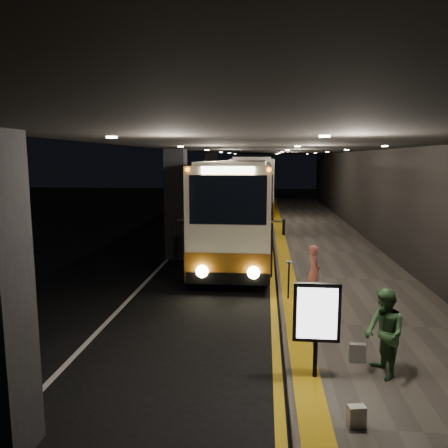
{
  "coord_description": "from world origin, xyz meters",
  "views": [
    {
      "loc": [
        2.07,
        -13.21,
        4.03
      ],
      "look_at": [
        0.62,
        2.15,
        1.7
      ],
      "focal_mm": 35.0,
      "sensor_mm": 36.0,
      "label": 1
    }
  ],
  "objects_px": {
    "coach_main": "(240,211)",
    "passenger_waiting_green": "(384,333)",
    "coach_second": "(250,188)",
    "bag_polka": "(357,353)",
    "coach_third": "(254,182)",
    "stanchion_post": "(289,280)",
    "info_sign": "(317,315)",
    "bag_plain": "(356,416)",
    "passenger_boarding": "(314,271)"
  },
  "relations": [
    {
      "from": "coach_main",
      "to": "bag_polka",
      "type": "height_order",
      "value": "coach_main"
    },
    {
      "from": "passenger_boarding",
      "to": "bag_plain",
      "type": "bearing_deg",
      "value": 169.75
    },
    {
      "from": "coach_main",
      "to": "passenger_waiting_green",
      "type": "height_order",
      "value": "coach_main"
    },
    {
      "from": "passenger_boarding",
      "to": "bag_plain",
      "type": "xyz_separation_m",
      "value": [
        -0.01,
        -6.04,
        -0.59
      ]
    },
    {
      "from": "coach_second",
      "to": "coach_third",
      "type": "xyz_separation_m",
      "value": [
        0.01,
        10.6,
        -0.17
      ]
    },
    {
      "from": "bag_plain",
      "to": "info_sign",
      "type": "relative_size",
      "value": 0.18
    },
    {
      "from": "coach_main",
      "to": "info_sign",
      "type": "relative_size",
      "value": 7.07
    },
    {
      "from": "coach_main",
      "to": "stanchion_post",
      "type": "relative_size",
      "value": 11.63
    },
    {
      "from": "coach_second",
      "to": "info_sign",
      "type": "bearing_deg",
      "value": -88.09
    },
    {
      "from": "coach_second",
      "to": "coach_third",
      "type": "relative_size",
      "value": 1.1
    },
    {
      "from": "coach_main",
      "to": "info_sign",
      "type": "height_order",
      "value": "coach_main"
    },
    {
      "from": "passenger_waiting_green",
      "to": "bag_plain",
      "type": "bearing_deg",
      "value": -37.86
    },
    {
      "from": "passenger_waiting_green",
      "to": "stanchion_post",
      "type": "bearing_deg",
      "value": -172.75
    },
    {
      "from": "passenger_boarding",
      "to": "info_sign",
      "type": "height_order",
      "value": "info_sign"
    },
    {
      "from": "passenger_boarding",
      "to": "passenger_waiting_green",
      "type": "relative_size",
      "value": 0.92
    },
    {
      "from": "coach_second",
      "to": "bag_polka",
      "type": "relative_size",
      "value": 34.47
    },
    {
      "from": "info_sign",
      "to": "stanchion_post",
      "type": "xyz_separation_m",
      "value": [
        -0.25,
        4.4,
        -0.64
      ]
    },
    {
      "from": "passenger_boarding",
      "to": "stanchion_post",
      "type": "distance_m",
      "value": 0.77
    },
    {
      "from": "coach_main",
      "to": "passenger_waiting_green",
      "type": "relative_size",
      "value": 7.62
    },
    {
      "from": "passenger_boarding",
      "to": "stanchion_post",
      "type": "xyz_separation_m",
      "value": [
        -0.7,
        -0.23,
        -0.22
      ]
    },
    {
      "from": "passenger_waiting_green",
      "to": "info_sign",
      "type": "height_order",
      "value": "info_sign"
    },
    {
      "from": "coach_third",
      "to": "bag_polka",
      "type": "height_order",
      "value": "coach_third"
    },
    {
      "from": "coach_second",
      "to": "info_sign",
      "type": "height_order",
      "value": "coach_second"
    },
    {
      "from": "coach_second",
      "to": "info_sign",
      "type": "relative_size",
      "value": 7.37
    },
    {
      "from": "coach_main",
      "to": "coach_third",
      "type": "height_order",
      "value": "coach_main"
    },
    {
      "from": "passenger_waiting_green",
      "to": "bag_plain",
      "type": "height_order",
      "value": "passenger_waiting_green"
    },
    {
      "from": "info_sign",
      "to": "stanchion_post",
      "type": "height_order",
      "value": "info_sign"
    },
    {
      "from": "bag_polka",
      "to": "stanchion_post",
      "type": "xyz_separation_m",
      "value": [
        -1.12,
        3.74,
        0.34
      ]
    },
    {
      "from": "bag_polka",
      "to": "bag_plain",
      "type": "distance_m",
      "value": 2.12
    },
    {
      "from": "passenger_waiting_green",
      "to": "bag_polka",
      "type": "distance_m",
      "value": 0.86
    },
    {
      "from": "bag_plain",
      "to": "coach_main",
      "type": "bearing_deg",
      "value": 101.17
    },
    {
      "from": "coach_main",
      "to": "passenger_waiting_green",
      "type": "distance_m",
      "value": 11.22
    },
    {
      "from": "bag_polka",
      "to": "info_sign",
      "type": "distance_m",
      "value": 1.47
    },
    {
      "from": "passenger_waiting_green",
      "to": "stanchion_post",
      "type": "distance_m",
      "value": 4.49
    },
    {
      "from": "coach_second",
      "to": "passenger_boarding",
      "type": "bearing_deg",
      "value": -85.64
    },
    {
      "from": "coach_third",
      "to": "bag_plain",
      "type": "bearing_deg",
      "value": -86.64
    },
    {
      "from": "coach_second",
      "to": "coach_third",
      "type": "distance_m",
      "value": 10.6
    },
    {
      "from": "bag_plain",
      "to": "stanchion_post",
      "type": "relative_size",
      "value": 0.3
    },
    {
      "from": "passenger_waiting_green",
      "to": "info_sign",
      "type": "xyz_separation_m",
      "value": [
        -1.22,
        -0.17,
        0.37
      ]
    },
    {
      "from": "coach_main",
      "to": "bag_polka",
      "type": "bearing_deg",
      "value": -74.17
    },
    {
      "from": "bag_plain",
      "to": "coach_second",
      "type": "bearing_deg",
      "value": 95.56
    },
    {
      "from": "info_sign",
      "to": "coach_second",
      "type": "bearing_deg",
      "value": 95.01
    },
    {
      "from": "bag_polka",
      "to": "passenger_boarding",
      "type": "bearing_deg",
      "value": 95.99
    },
    {
      "from": "coach_main",
      "to": "coach_third",
      "type": "relative_size",
      "value": 1.06
    },
    {
      "from": "coach_main",
      "to": "coach_third",
      "type": "bearing_deg",
      "value": 90.33
    },
    {
      "from": "coach_second",
      "to": "stanchion_post",
      "type": "relative_size",
      "value": 12.12
    },
    {
      "from": "bag_polka",
      "to": "info_sign",
      "type": "xyz_separation_m",
      "value": [
        -0.87,
        -0.66,
        0.98
      ]
    },
    {
      "from": "bag_polka",
      "to": "bag_plain",
      "type": "relative_size",
      "value": 1.18
    },
    {
      "from": "bag_polka",
      "to": "bag_plain",
      "type": "xyz_separation_m",
      "value": [
        -0.43,
        -2.07,
        -0.03
      ]
    },
    {
      "from": "coach_second",
      "to": "bag_polka",
      "type": "height_order",
      "value": "coach_second"
    }
  ]
}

